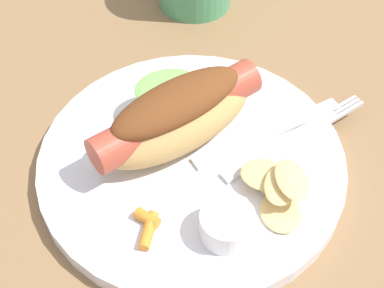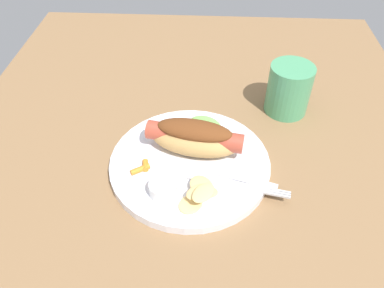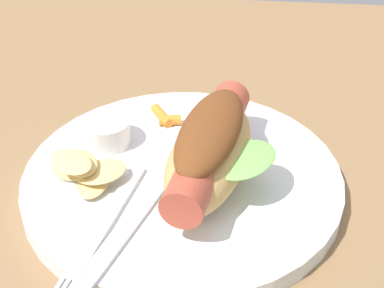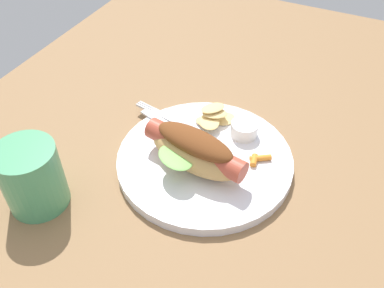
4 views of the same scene
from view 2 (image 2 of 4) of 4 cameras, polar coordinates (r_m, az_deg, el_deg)
name	(u,v)px [view 2 (image 2 of 4)]	position (r cm, az deg, el deg)	size (l,w,h in cm)	color
ground_plane	(193,176)	(63.77, 0.19, -4.96)	(120.00, 90.00, 1.80)	olive
plate	(190,164)	(63.44, -0.33, -3.01)	(27.01, 27.01, 1.60)	white
hot_dog	(193,137)	(62.33, 0.20, 1.06)	(10.55, 16.62, 6.19)	tan
sauce_ramekin	(163,189)	(57.45, -4.41, -6.80)	(4.36, 4.36, 2.35)	white
fork	(236,185)	(59.40, 6.80, -6.25)	(4.26, 16.07, 0.40)	silver
knife	(230,175)	(60.66, 5.89, -4.79)	(15.29, 1.40, 0.36)	silver
chips_pile	(200,193)	(56.66, 1.24, -7.50)	(8.14, 6.47, 2.72)	#E6C479
carrot_garnish	(142,168)	(61.62, -7.59, -3.60)	(3.27, 3.23, 0.97)	orange
drinking_cup	(289,89)	(75.01, 14.57, 8.10)	(8.35, 8.35, 9.89)	#4C9E6B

